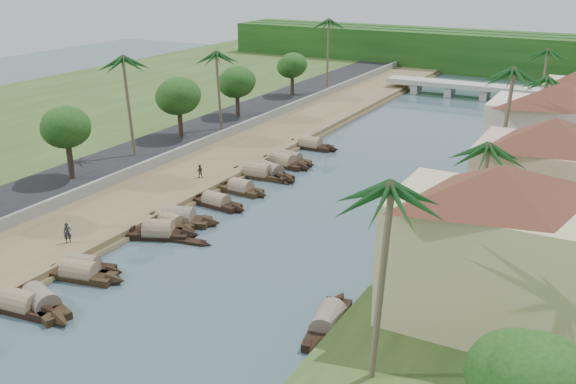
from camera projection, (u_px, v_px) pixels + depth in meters
The scene contains 45 objects.
ground at pixel (244, 261), 50.70m from camera, with size 220.00×220.00×0.00m, color #3C515B.
left_bank at pixel (219, 161), 74.23m from camera, with size 10.00×180.00×0.80m, color brown.
right_bank at pixel (537, 213), 58.52m from camera, with size 16.00×180.00×1.20m, color #2E461C.
road at pixel (161, 149), 77.92m from camera, with size 8.00×180.00×1.40m, color black.
retaining_wall at pixel (189, 148), 75.78m from camera, with size 0.40×180.00×1.10m, color slate.
far_left_fill at pixel (11, 124), 89.78m from camera, with size 45.00×220.00×1.35m, color #2E461C.
treeline at pixel (502, 54), 131.92m from camera, with size 120.00×14.00×8.00m.
bridge at pixel (468, 87), 109.57m from camera, with size 28.00×4.00×2.40m.
building_near at pixel (493, 245), 38.36m from camera, with size 14.85×14.85×10.20m.
building_mid at pixel (548, 176), 51.22m from camera, with size 14.11×14.11×9.70m.
building_far at pixel (557, 132), 63.14m from camera, with size 15.59×15.59×10.20m.
sampan_0 at pixel (41, 302), 43.75m from camera, with size 8.14×4.03×2.13m.
sampan_1 at pixel (21, 305), 43.37m from camera, with size 7.12×2.41×2.10m.
sampan_2 at pixel (80, 274), 47.73m from camera, with size 7.80×3.08×2.04m.
sampan_3 at pixel (83, 267), 48.83m from camera, with size 6.98×3.02×1.89m.
sampan_4 at pixel (171, 223), 56.87m from camera, with size 6.25×2.29×1.81m.
sampan_5 at pixel (159, 233), 54.84m from camera, with size 7.34×4.51×2.30m.
sampan_6 at pixel (179, 219), 57.66m from camera, with size 8.14×4.19×2.36m.
sampan_7 at pixel (216, 202), 61.65m from camera, with size 7.32×2.19×1.96m.
sampan_8 at pixel (241, 189), 65.22m from camera, with size 6.60×2.01×2.05m.
sampan_9 at pixel (270, 172), 70.34m from camera, with size 8.59×4.38×2.16m.
sampan_10 at pixel (257, 173), 69.90m from camera, with size 8.51×2.55×2.30m.
sampan_11 at pixel (282, 163), 73.55m from camera, with size 7.85×2.31×2.23m.
sampan_12 at pixel (291, 159), 75.04m from camera, with size 7.35×2.75×1.79m.
sampan_13 at pixel (310, 145), 80.46m from camera, with size 8.02×1.94×2.20m.
sampan_14 at pixel (328, 323), 41.30m from camera, with size 3.17×8.92×2.14m.
sampan_15 at pixel (390, 257), 50.44m from camera, with size 3.79×6.99×1.91m.
sampan_16 at pixel (444, 186), 65.98m from camera, with size 2.34×9.37×2.25m.
canoe_1 at pixel (184, 241), 54.00m from camera, with size 5.25×1.63×0.84m.
canoe_2 at pixel (272, 178), 69.41m from camera, with size 5.62×2.77×0.83m.
palm_0 at pixel (383, 190), 31.02m from camera, with size 3.20×3.20×12.58m.
palm_1 at pixel (483, 148), 46.32m from camera, with size 3.20×3.20×10.14m.
palm_2 at pixel (510, 73), 56.84m from camera, with size 3.20×3.20×13.58m.
palm_3 at pixel (544, 80), 71.58m from camera, with size 3.20×3.20×10.26m.
palm_5 at pixel (126, 61), 69.42m from camera, with size 3.20×3.20×12.49m.
palm_6 at pixel (218, 55), 81.03m from camera, with size 3.20×3.20×11.35m.
palm_7 at pixel (547, 52), 85.47m from camera, with size 3.20×3.20×11.29m.
palm_8 at pixel (328, 22), 104.17m from camera, with size 3.20×3.20×13.15m.
tree_2 at pixel (66, 128), 63.57m from camera, with size 4.85×4.85×7.33m.
tree_3 at pixel (179, 97), 78.55m from camera, with size 5.35×5.35×7.40m.
tree_4 at pixel (237, 83), 89.58m from camera, with size 5.06×5.06×6.88m.
tree_5 at pixel (292, 66), 103.16m from camera, with size 4.54×4.54×6.70m.
tree_7 at pixel (531, 380), 27.81m from camera, with size 4.86×4.86×6.17m.
person_near at pixel (67, 233), 51.73m from camera, with size 0.63×0.41×1.72m, color #23232A.
person_far at pixel (200, 171), 67.19m from camera, with size 0.69×0.54×1.42m, color #343024.
Camera 1 is at (24.82, -38.58, 22.53)m, focal length 40.00 mm.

